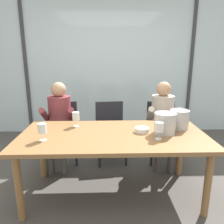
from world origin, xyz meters
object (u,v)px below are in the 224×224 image
dining_table (113,140)px  chair_left_of_center (110,127)px  wine_glass_near_bucket (42,129)px  chair_near_curtain (63,127)px  wine_glass_by_left_taster (76,117)px  wine_glass_center_pour (159,128)px  person_maroon_top (59,119)px  person_beige_jumper (163,118)px  ice_bucket_secondary (179,119)px  ice_bucket_primary (165,123)px  tasting_bowl (142,130)px  chair_center (161,126)px

dining_table → chair_left_of_center: 0.92m
wine_glass_near_bucket → chair_near_curtain: bearing=91.0°
wine_glass_by_left_taster → wine_glass_center_pour: 0.98m
chair_near_curtain → chair_left_of_center: (0.70, -0.01, 0.00)m
person_maroon_top → chair_left_of_center: bearing=9.4°
chair_near_curtain → person_maroon_top: person_maroon_top is taller
dining_table → person_beige_jumper: bearing=45.8°
dining_table → ice_bucket_secondary: 0.80m
chair_near_curtain → ice_bucket_primary: 1.60m
chair_near_curtain → person_beige_jumper: size_ratio=0.73×
dining_table → person_beige_jumper: (0.74, 0.76, 0.02)m
chair_near_curtain → ice_bucket_primary: bearing=-41.4°
tasting_bowl → person_maroon_top: bearing=145.6°
chair_left_of_center → chair_near_curtain: bearing=172.6°
person_maroon_top → ice_bucket_primary: bearing=-32.7°
person_beige_jumper → tasting_bowl: 0.84m
tasting_bowl → wine_glass_near_bucket: (-1.02, -0.21, 0.09)m
chair_center → person_maroon_top: size_ratio=0.73×
ice_bucket_primary → tasting_bowl: 0.26m
ice_bucket_secondary → tasting_bowl: (-0.44, -0.12, -0.09)m
dining_table → chair_center: bearing=49.7°
dining_table → chair_center: (0.76, 0.90, -0.15)m
tasting_bowl → wine_glass_center_pour: (0.13, -0.21, 0.09)m
chair_left_of_center → dining_table: bearing=-95.9°
chair_near_curtain → wine_glass_center_pour: (1.17, -1.08, 0.34)m
person_maroon_top → wine_glass_by_left_taster: bearing=-60.5°
person_maroon_top → ice_bucket_secondary: (1.49, -0.60, 0.16)m
chair_center → wine_glass_center_pour: size_ratio=4.96×
chair_left_of_center → person_beige_jumper: size_ratio=0.73×
wine_glass_near_bucket → wine_glass_center_pour: bearing=0.2°
chair_center → wine_glass_center_pour: 1.16m
chair_left_of_center → person_maroon_top: size_ratio=0.73×
tasting_bowl → wine_glass_near_bucket: size_ratio=0.91×
chair_near_curtain → wine_glass_center_pour: 1.63m
ice_bucket_secondary → wine_glass_by_left_taster: bearing=174.9°
person_beige_jumper → tasting_bowl: (-0.42, -0.72, 0.08)m
chair_left_of_center → person_beige_jumper: 0.78m
ice_bucket_secondary → ice_bucket_primary: bearing=-142.4°
chair_left_of_center → wine_glass_by_left_taster: size_ratio=4.96×
wine_glass_near_bucket → wine_glass_center_pour: (1.15, 0.00, 0.00)m
dining_table → person_maroon_top: (-0.73, 0.76, 0.02)m
chair_left_of_center → person_maroon_top: bearing=-175.2°
ice_bucket_secondary → wine_glass_by_left_taster: 1.19m
ice_bucket_secondary → tasting_bowl: ice_bucket_secondary is taller
person_maroon_top → person_beige_jumper: bearing=-2.0°
chair_left_of_center → wine_glass_center_pour: bearing=-73.2°
ice_bucket_primary → ice_bucket_secondary: 0.26m
chair_center → person_maroon_top: person_maroon_top is taller
chair_left_of_center → ice_bucket_secondary: 1.13m
ice_bucket_primary → chair_near_curtain: bearing=144.1°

